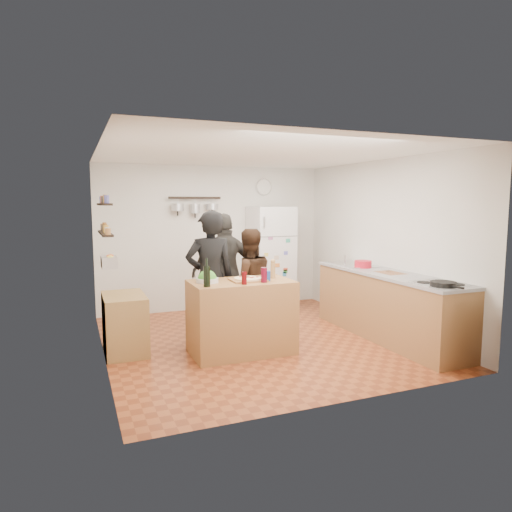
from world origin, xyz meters
name	(u,v)px	position (x,y,z in m)	size (l,w,h in m)	color
room_shell	(248,247)	(0.00, 0.39, 1.25)	(4.20, 4.20, 4.20)	brown
prep_island	(241,317)	(-0.39, -0.38, 0.46)	(1.25, 0.72, 0.91)	#966437
pizza_board	(248,280)	(-0.31, -0.40, 0.92)	(0.42, 0.34, 0.02)	#986437
pizza	(248,278)	(-0.31, -0.40, 0.94)	(0.34, 0.34, 0.02)	beige
salad_bowl	(207,280)	(-0.81, -0.33, 0.94)	(0.27, 0.27, 0.05)	silver
wine_bottle	(207,276)	(-0.89, -0.60, 1.03)	(0.08, 0.08, 0.24)	black
wine_glass_near	(244,278)	(-0.44, -0.62, 0.99)	(0.06, 0.06, 0.15)	#4E0609
wine_glass_far	(264,275)	(-0.17, -0.58, 1.00)	(0.07, 0.07, 0.18)	#550719
pepper_mill	(273,270)	(0.06, -0.33, 1.01)	(0.06, 0.06, 0.20)	olive
salt_canister	(267,276)	(-0.09, -0.50, 0.97)	(0.08, 0.08, 0.12)	navy
person_left	(210,278)	(-0.65, 0.09, 0.89)	(0.65, 0.42, 1.77)	black
person_center	(248,284)	(-0.08, 0.19, 0.76)	(0.74, 0.57, 1.52)	black
person_back	(226,272)	(-0.23, 0.73, 0.86)	(1.01, 0.42, 1.72)	#282624
counter_run	(388,306)	(1.70, -0.55, 0.45)	(0.63, 2.63, 0.90)	#9E7042
stove_top	(440,285)	(1.70, -1.50, 0.91)	(0.60, 0.62, 0.02)	white
skillet	(443,284)	(1.60, -1.64, 0.95)	(0.29, 0.29, 0.06)	black
sink	(353,265)	(1.70, 0.30, 0.92)	(0.50, 0.80, 0.03)	silver
cutting_board	(390,273)	(1.70, -0.58, 0.91)	(0.30, 0.40, 0.02)	brown
red_bowl	(363,264)	(1.65, -0.02, 0.97)	(0.25, 0.25, 0.10)	red
fridge	(271,258)	(0.95, 1.75, 0.90)	(0.70, 0.68, 1.80)	white
wall_clock	(264,187)	(0.95, 2.08, 2.15)	(0.30, 0.30, 0.03)	silver
spice_shelf_lower	(105,233)	(-1.93, 0.20, 1.50)	(0.12, 1.00, 0.03)	black
spice_shelf_upper	(104,204)	(-1.93, 0.20, 1.85)	(0.12, 1.00, 0.03)	black
produce_basket	(109,262)	(-1.90, 0.20, 1.15)	(0.18, 0.35, 0.14)	silver
side_table	(125,324)	(-1.74, 0.18, 0.36)	(0.50, 0.80, 0.73)	olive
pot_rack	(195,198)	(-0.35, 2.00, 1.95)	(0.90, 0.04, 0.04)	black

